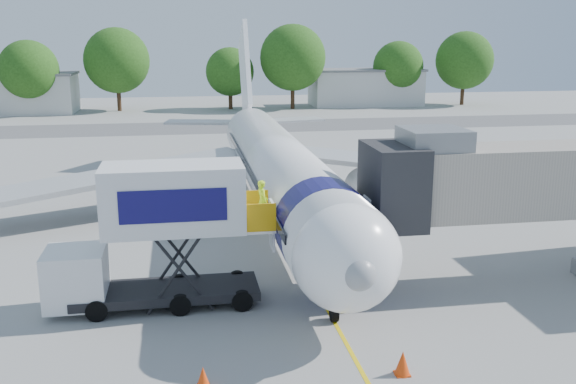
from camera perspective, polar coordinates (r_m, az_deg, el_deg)
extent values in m
plane|color=#9B9B98|center=(32.52, 0.16, -4.36)|extent=(160.00, 160.00, 0.00)
cube|color=yellow|center=(32.52, 0.16, -4.35)|extent=(0.15, 70.00, 0.01)
cube|color=#59595B|center=(73.35, -5.42, 5.79)|extent=(120.00, 10.00, 0.01)
cylinder|color=white|center=(34.61, -0.67, 1.89)|extent=(3.70, 28.00, 3.70)
sphere|color=white|center=(21.38, 5.19, -5.76)|extent=(3.70, 3.70, 3.70)
sphere|color=gray|center=(19.98, 6.32, -7.22)|extent=(1.10, 1.10, 1.10)
cone|color=white|center=(51.23, -3.64, 5.76)|extent=(3.70, 6.00, 3.70)
cube|color=white|center=(51.81, -3.83, 10.51)|extent=(0.35, 7.26, 8.29)
cube|color=#AAACAF|center=(40.37, 11.27, 2.33)|extent=(16.17, 9.32, 1.42)
cube|color=#AAACAF|center=(37.97, -15.06, 1.40)|extent=(16.17, 9.32, 1.42)
cylinder|color=#999BA0|center=(37.62, 7.28, 0.10)|extent=(2.10, 3.60, 2.10)
cylinder|color=#999BA0|center=(36.06, -9.71, -0.59)|extent=(2.10, 3.60, 2.10)
cube|color=black|center=(20.96, 5.42, -4.87)|extent=(2.60, 1.39, 0.81)
cylinder|color=#0E0B4F|center=(24.14, 3.39, -3.42)|extent=(3.73, 2.00, 3.73)
cylinder|color=silver|center=(23.55, 4.13, -9.72)|extent=(0.16, 0.16, 1.50)
cylinder|color=black|center=(23.73, 4.11, -10.68)|extent=(0.25, 0.64, 0.64)
cylinder|color=black|center=(38.53, 2.47, -0.78)|extent=(0.35, 0.90, 0.90)
cylinder|color=black|center=(37.82, -5.27, -1.11)|extent=(0.35, 0.90, 0.90)
cube|color=#A2988A|center=(28.03, 21.19, 1.05)|extent=(13.60, 2.60, 2.80)
cube|color=black|center=(25.48, 9.30, 0.61)|extent=(2.00, 3.20, 3.20)
cube|color=slate|center=(25.70, 12.84, 4.64)|extent=(2.40, 2.40, 0.80)
cube|color=black|center=(25.35, -10.71, -8.67)|extent=(7.00, 2.30, 0.35)
cube|color=silver|center=(25.38, -18.32, -7.19)|extent=(2.20, 2.20, 2.10)
cube|color=black|center=(25.23, -18.40, -6.23)|extent=(1.90, 2.10, 0.70)
cube|color=silver|center=(24.19, -10.16, -0.50)|extent=(5.20, 2.40, 2.50)
cube|color=#0E0B4F|center=(23.01, -10.17, -1.24)|extent=(3.80, 0.04, 1.20)
cube|color=silver|center=(24.66, -2.70, -2.91)|extent=(1.10, 2.20, 0.10)
cube|color=#DD9E0B|center=(23.51, -2.40, -2.36)|extent=(1.10, 0.06, 1.10)
cube|color=#DD9E0B|center=(25.52, -3.00, -1.06)|extent=(1.10, 0.06, 1.10)
cylinder|color=black|center=(24.52, -4.09, -9.64)|extent=(0.80, 0.25, 0.80)
cylinder|color=black|center=(26.45, -4.54, -7.85)|extent=(0.80, 0.25, 0.80)
cylinder|color=black|center=(24.65, -16.64, -10.08)|extent=(0.80, 0.25, 0.80)
cylinder|color=black|center=(26.57, -16.12, -8.27)|extent=(0.80, 0.25, 0.80)
imported|color=#C3FF1A|center=(24.44, -2.29, -0.88)|extent=(0.53, 0.69, 1.69)
cone|color=#E43E0C|center=(20.56, 10.15, -14.72)|extent=(0.49, 0.49, 0.78)
cube|color=#E43E0C|center=(20.74, 10.11, -15.62)|extent=(0.45, 0.45, 0.04)
cone|color=#E43E0C|center=(19.81, -7.56, -15.99)|extent=(0.42, 0.42, 0.67)
cube|color=beige|center=(93.59, -23.86, 7.95)|extent=(18.00, 8.00, 5.00)
cube|color=slate|center=(93.41, -24.02, 9.56)|extent=(18.40, 8.40, 0.30)
cube|color=beige|center=(96.69, 6.90, 9.16)|extent=(16.00, 7.00, 5.00)
cube|color=slate|center=(96.52, 6.95, 10.73)|extent=(16.40, 7.40, 0.30)
cylinder|color=#382314|center=(90.01, -21.82, 7.43)|extent=(0.56, 0.56, 3.38)
sphere|color=#1F4512|center=(89.72, -22.06, 10.05)|extent=(7.51, 7.51, 7.51)
cylinder|color=#382314|center=(91.42, -14.80, 8.22)|extent=(0.56, 0.56, 3.95)
sphere|color=#1F4512|center=(91.11, -14.99, 11.23)|extent=(8.77, 8.77, 8.77)
cylinder|color=#382314|center=(91.03, -5.13, 8.29)|extent=(0.56, 0.56, 3.01)
sphere|color=#1F4512|center=(90.76, -5.18, 10.60)|extent=(6.69, 6.69, 6.69)
cylinder|color=#382314|center=(91.11, 0.41, 8.70)|extent=(0.56, 0.56, 4.11)
sphere|color=#1F4512|center=(90.80, 0.42, 11.86)|extent=(9.14, 9.14, 9.14)
cylinder|color=#382314|center=(96.93, 9.67, 8.57)|extent=(0.56, 0.56, 3.29)
sphere|color=#1F4512|center=(96.66, 9.76, 10.94)|extent=(7.31, 7.31, 7.31)
cylinder|color=#382314|center=(99.74, 15.24, 8.57)|extent=(0.56, 0.56, 3.78)
sphere|color=#1F4512|center=(99.46, 15.41, 11.22)|extent=(8.40, 8.40, 8.40)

